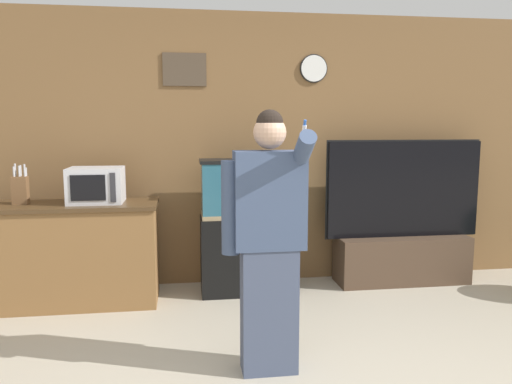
% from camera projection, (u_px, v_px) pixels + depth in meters
% --- Properties ---
extents(wall_back_paneled, '(10.00, 0.08, 2.60)m').
position_uv_depth(wall_back_paneled, '(249.00, 150.00, 4.85)').
color(wall_back_paneled, brown).
rests_on(wall_back_paneled, ground_plane).
extents(counter_island, '(1.55, 0.56, 0.88)m').
position_uv_depth(counter_island, '(67.00, 254.00, 4.28)').
color(counter_island, brown).
rests_on(counter_island, ground_plane).
extents(microwave, '(0.45, 0.36, 0.30)m').
position_uv_depth(microwave, '(96.00, 185.00, 4.26)').
color(microwave, silver).
rests_on(microwave, counter_island).
extents(knife_block, '(0.12, 0.09, 0.34)m').
position_uv_depth(knife_block, '(20.00, 189.00, 4.19)').
color(knife_block, brown).
rests_on(knife_block, counter_island).
extents(aquarium_on_stand, '(0.86, 0.36, 1.24)m').
position_uv_depth(aquarium_on_stand, '(248.00, 227.00, 4.57)').
color(aquarium_on_stand, black).
rests_on(aquarium_on_stand, ground_plane).
extents(tv_on_stand, '(1.55, 0.40, 1.40)m').
position_uv_depth(tv_on_stand, '(402.00, 241.00, 4.90)').
color(tv_on_stand, '#4C3828').
rests_on(tv_on_stand, ground_plane).
extents(person_standing, '(0.52, 0.39, 1.64)m').
position_uv_depth(person_standing, '(268.00, 239.00, 3.06)').
color(person_standing, '#424C66').
rests_on(person_standing, ground_plane).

